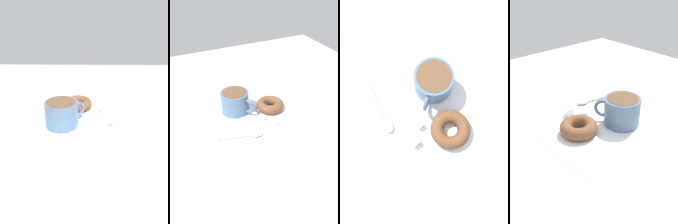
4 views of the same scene
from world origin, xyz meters
TOP-DOWN VIEW (x-y plane):
  - ground_plane at (0.00, 0.00)cm, footprint 120.00×120.00cm
  - napkin at (0.99, -0.88)cm, footprint 31.22×31.22cm
  - coffee_cup at (-4.95, -4.78)cm, footprint 10.87×9.02cm
  - donut at (-1.16, 5.99)cm, footprint 9.15×9.15cm
  - spoon at (8.88, -5.78)cm, footprint 4.59×13.45cm
  - sugar_cube at (3.52, 0.56)cm, footprint 1.58×1.58cm
  - sugar_cube_extra at (6.89, 2.94)cm, footprint 1.88×1.88cm

SIDE VIEW (x-z plane):
  - ground_plane at x=0.00cm, z-range -2.00..0.00cm
  - napkin at x=0.99cm, z-range 0.00..0.30cm
  - spoon at x=8.88cm, z-range 0.25..1.15cm
  - sugar_cube at x=3.52cm, z-range 0.30..1.88cm
  - sugar_cube_extra at x=6.89cm, z-range 0.30..2.18cm
  - donut at x=-1.16cm, z-range 0.30..3.30cm
  - coffee_cup at x=-4.95cm, z-range 0.44..7.47cm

